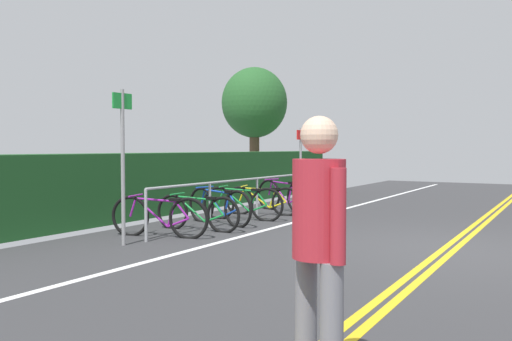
% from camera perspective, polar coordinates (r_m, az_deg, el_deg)
% --- Properties ---
extents(ground_plane, '(32.12, 11.50, 0.05)m').
position_cam_1_polar(ground_plane, '(8.51, 20.03, -8.08)').
color(ground_plane, '#353538').
extents(centre_line_yellow_inner, '(28.90, 0.10, 0.00)m').
position_cam_1_polar(centre_line_yellow_inner, '(8.49, 20.57, -7.93)').
color(centre_line_yellow_inner, gold).
rests_on(centre_line_yellow_inner, ground_plane).
extents(centre_line_yellow_outer, '(28.90, 0.10, 0.00)m').
position_cam_1_polar(centre_line_yellow_outer, '(8.52, 19.50, -7.88)').
color(centre_line_yellow_outer, gold).
rests_on(centre_line_yellow_outer, ground_plane).
extents(bike_lane_stripe_white, '(28.90, 0.12, 0.00)m').
position_cam_1_polar(bike_lane_stripe_white, '(9.65, 0.47, -6.54)').
color(bike_lane_stripe_white, white).
rests_on(bike_lane_stripe_white, ground_plane).
extents(bike_rack, '(5.29, 0.05, 0.87)m').
position_cam_1_polar(bike_rack, '(10.77, -2.26, -2.10)').
color(bike_rack, '#9EA0A5').
rests_on(bike_rack, ground_plane).
extents(bicycle_0, '(0.58, 1.76, 0.74)m').
position_cam_1_polar(bicycle_0, '(9.16, -10.35, -4.89)').
color(bicycle_0, black).
rests_on(bicycle_0, ground_plane).
extents(bicycle_1, '(0.46, 1.75, 0.70)m').
position_cam_1_polar(bicycle_1, '(9.77, -6.29, -4.53)').
color(bicycle_1, black).
rests_on(bicycle_1, ground_plane).
extents(bicycle_2, '(0.54, 1.76, 0.76)m').
position_cam_1_polar(bicycle_2, '(10.51, -3.99, -3.86)').
color(bicycle_2, black).
rests_on(bicycle_2, ground_plane).
extents(bicycle_3, '(0.52, 1.77, 0.74)m').
position_cam_1_polar(bicycle_3, '(11.12, -1.44, -3.56)').
color(bicycle_3, black).
rests_on(bicycle_3, ground_plane).
extents(bicycle_4, '(0.60, 1.70, 0.69)m').
position_cam_1_polar(bicycle_4, '(11.96, 0.73, -3.26)').
color(bicycle_4, black).
rests_on(bicycle_4, ground_plane).
extents(bicycle_5, '(0.62, 1.72, 0.79)m').
position_cam_1_polar(bicycle_5, '(12.69, 2.98, -2.71)').
color(bicycle_5, black).
rests_on(bicycle_5, ground_plane).
extents(pedestrian, '(0.32, 0.43, 1.70)m').
position_cam_1_polar(pedestrian, '(3.24, 6.74, -6.94)').
color(pedestrian, slate).
rests_on(pedestrian, ground_plane).
extents(sign_post_near, '(0.36, 0.06, 2.40)m').
position_cam_1_polar(sign_post_near, '(8.42, -14.10, 1.90)').
color(sign_post_near, gray).
rests_on(sign_post_near, ground_plane).
extents(sign_post_far, '(0.36, 0.06, 2.02)m').
position_cam_1_polar(sign_post_far, '(13.57, 4.81, 1.25)').
color(sign_post_far, gray).
rests_on(sign_post_far, ground_plane).
extents(hedge_backdrop, '(14.24, 1.05, 1.39)m').
position_cam_1_polar(hedge_backdrop, '(13.36, -7.30, -1.07)').
color(hedge_backdrop, '#1C4C21').
rests_on(hedge_backdrop, ground_plane).
extents(tree_mid, '(2.31, 2.31, 4.34)m').
position_cam_1_polar(tree_mid, '(18.89, -0.17, 7.17)').
color(tree_mid, brown).
rests_on(tree_mid, ground_plane).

